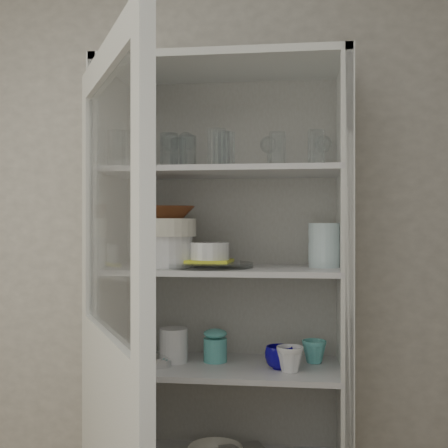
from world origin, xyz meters
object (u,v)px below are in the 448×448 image
Objects in this scene: goblet_0 at (186,150)px; plate_stack_back at (176,255)px; goblet_2 at (268,152)px; glass_platter at (210,265)px; measuring_cups at (154,362)px; mug_teal at (314,352)px; plate_stack_front at (168,252)px; pantry_cabinet at (226,341)px; mug_blue at (279,357)px; teal_jar at (215,348)px; grey_bowl_stack at (324,245)px; mug_white at (290,359)px; goblet_1 at (171,150)px; white_ramekin at (210,251)px; goblet_3 at (323,152)px; terracotta_bowl at (168,212)px; cupboard_door at (110,407)px; yellow_trivet at (210,261)px; white_canister at (174,345)px; cream_bowl at (168,227)px.

goblet_0 is 0.45m from plate_stack_back.
goblet_2 is 0.46× the size of glass_platter.
glass_platter is 0.45m from measuring_cups.
plate_stack_back is 2.33× the size of mug_teal.
goblet_2 is 0.59m from plate_stack_back.
pantry_cabinet is at bearing 22.30° from plate_stack_front.
teal_jar is at bearing 151.84° from mug_blue.
pantry_cabinet is at bearing 175.47° from grey_bowl_stack.
mug_blue is at bearing 122.76° from mug_white.
white_ramekin is (0.19, -0.11, -0.43)m from goblet_1.
grey_bowl_stack reaches higher than mug_teal.
mug_blue is at bearing -136.10° from goblet_3.
goblet_2 is 0.50m from terracotta_bowl.
cupboard_door is 8.54× the size of plate_stack_back.
teal_jar is (-0.45, 0.00, -0.43)m from grey_bowl_stack.
yellow_trivet is at bearing 0.00° from white_ramekin.
goblet_1 is 0.65m from goblet_3.
terracotta_bowl reaches higher than white_canister.
goblet_3 is 1.68× the size of measuring_cups.
plate_stack_front reaches higher than measuring_cups.
goblet_0 is 0.46m from white_ramekin.
goblet_3 is 0.77m from plate_stack_back.
goblet_3 is 0.93× the size of grey_bowl_stack.
goblet_3 reaches higher than grey_bowl_stack.
grey_bowl_stack is (0.00, -0.10, -0.39)m from goblet_3.
measuring_cups is 0.71× the size of white_canister.
grey_bowl_stack is 0.49m from mug_blue.
cupboard_door is 0.69m from teal_jar.
white_ramekin is (0.17, -0.14, 0.02)m from plate_stack_back.
pantry_cabinet is at bearing 61.78° from glass_platter.
mug_white is 1.07× the size of measuring_cups.
plate_stack_back is (-0.40, 0.00, -0.44)m from goblet_2.
cream_bowl reaches higher than plate_stack_back.
glass_platter is 0.02m from yellow_trivet.
grey_bowl_stack reaches higher than measuring_cups.
mug_blue is at bearing -2.33° from cream_bowl.
goblet_2 reaches higher than white_ramekin.
terracotta_bowl is at bearing -93.06° from plate_stack_back.
glass_platter is at bearing -2.22° from plate_stack_front.
goblet_1 is 1.76× the size of mug_white.
mug_blue is 0.97× the size of teal_jar.
cupboard_door is 9.75× the size of plate_stack_front.
mug_blue is 1.07× the size of mug_white.
glass_platter is at bearing -166.07° from mug_teal.
white_canister is at bearing 156.29° from mug_white.
plate_stack_back is at bearing 173.76° from grey_bowl_stack.
pantry_cabinet is at bearing -1.57° from goblet_1.
cream_bowl is 1.34× the size of yellow_trivet.
goblet_1 reaches higher than glass_platter.
goblet_0 is 0.89m from measuring_cups.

